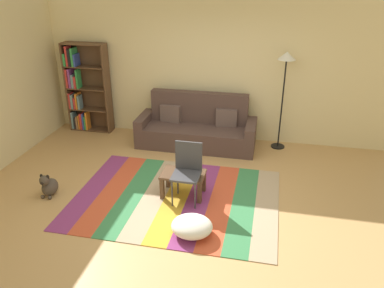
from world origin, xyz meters
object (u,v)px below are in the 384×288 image
at_px(bookshelf, 83,89).
at_px(folding_chair, 187,167).
at_px(coffee_table, 183,178).
at_px(tv_remote, 179,171).
at_px(couch, 197,129).
at_px(dog, 49,186).
at_px(pouf, 192,226).
at_px(standing_lamp, 286,69).

bearing_deg(bookshelf, folding_chair, -39.31).
height_order(coffee_table, tv_remote, tv_remote).
relative_size(coffee_table, folding_chair, 0.72).
height_order(couch, folding_chair, couch).
xyz_separation_m(dog, tv_remote, (1.93, 0.47, 0.23)).
distance_m(couch, folding_chair, 1.96).
relative_size(couch, folding_chair, 2.51).
xyz_separation_m(pouf, folding_chair, (-0.25, 0.84, 0.41)).
relative_size(dog, folding_chair, 0.44).
xyz_separation_m(pouf, tv_remote, (-0.40, 0.95, 0.26)).
bearing_deg(tv_remote, couch, 63.72).
height_order(coffee_table, standing_lamp, standing_lamp).
height_order(dog, tv_remote, tv_remote).
relative_size(coffee_table, tv_remote, 4.35).
xyz_separation_m(coffee_table, folding_chair, (0.08, -0.08, 0.23)).
bearing_deg(dog, bookshelf, 103.68).
distance_m(tv_remote, folding_chair, 0.24).
bearing_deg(dog, folding_chair, 9.73).
height_order(standing_lamp, tv_remote, standing_lamp).
xyz_separation_m(bookshelf, tv_remote, (2.56, -2.11, -0.50)).
bearing_deg(folding_chair, standing_lamp, 74.83).
relative_size(couch, standing_lamp, 1.23).
height_order(dog, standing_lamp, standing_lamp).
height_order(coffee_table, pouf, coffee_table).
relative_size(bookshelf, standing_lamp, 1.00).
bearing_deg(bookshelf, tv_remote, -39.44).
xyz_separation_m(couch, folding_chair, (0.25, -1.94, 0.20)).
relative_size(pouf, standing_lamp, 0.29).
bearing_deg(standing_lamp, folding_chair, -121.34).
bearing_deg(folding_chair, pouf, -57.30).
height_order(bookshelf, dog, bookshelf).
xyz_separation_m(bookshelf, folding_chair, (2.71, -2.22, -0.35)).
height_order(bookshelf, standing_lamp, standing_lamp).
height_order(couch, bookshelf, bookshelf).
xyz_separation_m(dog, folding_chair, (2.08, 0.36, 0.37)).
bearing_deg(dog, coffee_table, 12.31).
height_order(pouf, tv_remote, tv_remote).
xyz_separation_m(couch, tv_remote, (0.10, -1.82, 0.05)).
bearing_deg(bookshelf, dog, -76.32).
xyz_separation_m(coffee_table, standing_lamp, (1.40, 2.08, 1.24)).
bearing_deg(coffee_table, bookshelf, 140.83).
bearing_deg(pouf, couch, 100.20).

